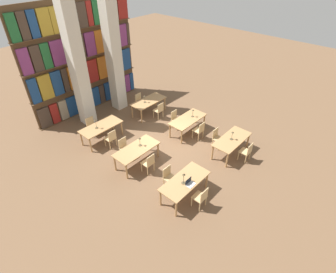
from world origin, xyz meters
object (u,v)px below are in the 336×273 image
object	(u,v)px
reading_table_2	(137,150)
chair_6	(199,130)
reading_table_1	(232,141)
chair_0	(201,197)
desk_lamp_2	(140,140)
desk_lamp_5	(145,98)
reading_table_5	(149,102)
laptop	(190,183)
chair_8	(111,138)
desk_lamp_4	(96,122)
chair_1	(169,177)
chair_9	(92,126)
chair_2	(247,151)
desk_lamp_1	(232,134)
chair_11	(140,101)
desk_lamp_0	(184,177)
pillar_center	(113,53)
desk_lamp_3	(193,112)
chair_7	(176,119)
chair_4	(149,163)
chair_5	(125,147)
reading_table_4	(101,128)
pillar_left	(77,65)
chair_3	(217,137)
chair_10	(159,110)
reading_table_3	(188,120)
reading_table_0	(185,182)

from	to	relation	value
reading_table_2	chair_6	xyz separation A→B (m)	(3.06, -0.86, -0.20)
reading_table_1	chair_0	bearing A→B (deg)	-166.86
desk_lamp_2	desk_lamp_5	size ratio (longest dim) A/B	0.99
chair_6	reading_table_5	bearing A→B (deg)	89.30
laptop	reading_table_2	xyz separation A→B (m)	(0.09, 2.76, -0.13)
chair_8	desk_lamp_4	world-z (taller)	desk_lamp_4
chair_8	reading_table_5	size ratio (longest dim) A/B	0.47
chair_1	chair_9	world-z (taller)	same
chair_2	desk_lamp_1	distance (m)	0.92
chair_11	reading_table_5	bearing A→B (deg)	87.34
desk_lamp_0	chair_2	distance (m)	3.44
pillar_center	desk_lamp_3	bearing A→B (deg)	-78.99
desk_lamp_1	desk_lamp_3	xyz separation A→B (m)	(0.33, 2.29, -0.00)
chair_7	chair_4	bearing A→B (deg)	22.32
reading_table_1	desk_lamp_3	world-z (taller)	desk_lamp_3
chair_0	desk_lamp_4	xyz separation A→B (m)	(-0.10, 5.62, 0.60)
desk_lamp_0	chair_5	world-z (taller)	desk_lamp_0
reading_table_4	chair_11	bearing A→B (deg)	14.34
desk_lamp_1	chair_2	bearing A→B (deg)	-85.00
desk_lamp_1	chair_5	world-z (taller)	desk_lamp_1
chair_6	desk_lamp_3	xyz separation A→B (m)	(0.33, 0.66, 0.56)
reading_table_4	pillar_left	bearing A→B (deg)	75.41
chair_9	chair_3	bearing A→B (deg)	122.79
chair_8	desk_lamp_2	bearing A→B (deg)	-81.00
laptop	desk_lamp_4	bearing A→B (deg)	91.10
desk_lamp_4	chair_2	bearing A→B (deg)	-59.34
chair_0	chair_10	xyz separation A→B (m)	(3.22, 4.99, 0.00)
chair_2	chair_3	xyz separation A→B (m)	(0.00, 1.42, 0.00)
chair_0	desk_lamp_3	distance (m)	4.66
pillar_center	chair_11	bearing A→B (deg)	-59.86
chair_3	chair_5	xyz separation A→B (m)	(-3.17, 2.50, 0.00)
pillar_left	laptop	xyz separation A→B (m)	(-0.59, -6.97, -2.19)
reading_table_4	chair_1	bearing A→B (deg)	-91.56
chair_8	pillar_left	bearing A→B (deg)	78.46
chair_1	reading_table_3	distance (m)	3.60
chair_4	chair_7	size ratio (longest dim) A/B	1.00
desk_lamp_5	chair_2	bearing A→B (deg)	-87.29
chair_3	reading_table_3	size ratio (longest dim) A/B	0.47
desk_lamp_1	chair_7	xyz separation A→B (m)	(0.00, 3.05, -0.56)
chair_4	desk_lamp_4	size ratio (longest dim) A/B	1.92
chair_5	chair_7	xyz separation A→B (m)	(3.11, -0.15, 0.00)
reading_table_0	desk_lamp_1	xyz separation A→B (m)	(3.13, 0.04, 0.36)
chair_9	chair_11	size ratio (longest dim) A/B	1.00
chair_3	desk_lamp_3	bearing A→B (deg)	-99.63
chair_0	reading_table_1	bearing A→B (deg)	13.14
chair_5	reading_table_4	size ratio (longest dim) A/B	0.47
chair_8	desk_lamp_5	bearing A→B (deg)	15.75
chair_10	desk_lamp_5	distance (m)	0.96
chair_2	desk_lamp_1	size ratio (longest dim) A/B	2.17
chair_7	chair_9	bearing A→B (deg)	-39.37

